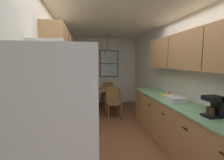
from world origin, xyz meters
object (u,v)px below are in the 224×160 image
(refrigerator, at_px, (55,153))
(coffee_maker, at_px, (214,106))
(dining_table, at_px, (108,92))
(storage_canister, at_px, (67,101))
(trash_bin, at_px, (86,106))
(dish_rack, at_px, (175,99))
(microwave_over_range, at_px, (51,56))
(table_serving_bowl, at_px, (110,88))
(dining_chair_near, at_px, (113,101))
(stove_range, at_px, (64,150))
(dining_chair_far, at_px, (107,92))
(fruit_bowl, at_px, (167,95))

(refrigerator, relative_size, coffee_maker, 6.13)
(dining_table, xyz_separation_m, storage_canister, (-1.03, -2.47, 0.37))
(trash_bin, bearing_deg, dish_rack, -49.70)
(dining_table, relative_size, trash_bin, 1.23)
(refrigerator, distance_m, microwave_over_range, 1.13)
(coffee_maker, distance_m, table_serving_bowl, 3.38)
(dining_chair_near, relative_size, table_serving_bowl, 4.91)
(trash_bin, xyz_separation_m, coffee_maker, (1.72, -2.76, 0.70))
(stove_range, distance_m, microwave_over_range, 1.25)
(refrigerator, distance_m, table_serving_bowl, 3.89)
(refrigerator, bearing_deg, coffee_maker, 14.00)
(dining_chair_far, height_order, dish_rack, dish_rack)
(storage_canister, relative_size, coffee_maker, 0.66)
(trash_bin, height_order, fruit_bowl, fruit_bowl)
(dining_chair_near, bearing_deg, trash_bin, 171.77)
(stove_range, bearing_deg, fruit_bowl, 26.89)
(table_serving_bowl, bearing_deg, stove_range, -110.18)
(stove_range, distance_m, dining_chair_near, 2.63)
(coffee_maker, height_order, fruit_bowl, coffee_maker)
(dining_chair_far, bearing_deg, storage_canister, -109.75)
(refrigerator, relative_size, table_serving_bowl, 9.58)
(stove_range, bearing_deg, trash_bin, 83.31)
(coffee_maker, bearing_deg, table_serving_bowl, 105.68)
(refrigerator, height_order, coffee_maker, refrigerator)
(stove_range, relative_size, table_serving_bowl, 6.00)
(refrigerator, distance_m, dining_chair_near, 3.33)
(fruit_bowl, bearing_deg, dining_chair_near, 124.40)
(dining_chair_far, xyz_separation_m, trash_bin, (-0.81, -1.15, -0.15))
(dining_chair_far, bearing_deg, stove_range, -106.84)
(trash_bin, distance_m, storage_canister, 2.08)
(microwave_over_range, height_order, dish_rack, microwave_over_range)
(trash_bin, bearing_deg, dining_chair_far, 54.79)
(stove_range, bearing_deg, table_serving_bowl, 69.82)
(trash_bin, distance_m, fruit_bowl, 2.35)
(refrigerator, bearing_deg, dish_rack, 34.61)
(stove_range, relative_size, fruit_bowl, 4.06)
(stove_range, xyz_separation_m, storage_canister, (-0.01, 0.56, 0.52))
(refrigerator, xyz_separation_m, fruit_bowl, (1.99, 1.77, 0.06))
(microwave_over_range, height_order, coffee_maker, microwave_over_range)
(storage_canister, xyz_separation_m, fruit_bowl, (2.03, 0.47, -0.06))
(dining_chair_near, height_order, dining_chair_far, same)
(dining_chair_near, bearing_deg, dining_chair_far, 89.27)
(stove_range, xyz_separation_m, dish_rack, (1.94, 0.57, 0.48))
(refrigerator, xyz_separation_m, stove_range, (-0.03, 0.74, -0.41))
(microwave_over_range, relative_size, dining_chair_far, 0.63)
(stove_range, height_order, dining_chair_near, stove_range)
(dining_table, height_order, dining_chair_far, dining_chair_far)
(coffee_maker, relative_size, table_serving_bowl, 1.56)
(fruit_bowl, bearing_deg, refrigerator, -138.41)
(coffee_maker, xyz_separation_m, fruit_bowl, (0.02, 1.28, -0.12))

